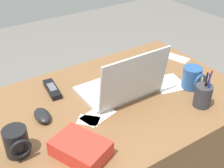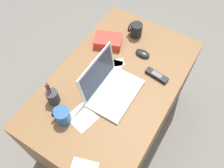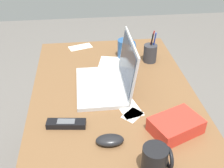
{
  "view_description": "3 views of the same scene",
  "coord_description": "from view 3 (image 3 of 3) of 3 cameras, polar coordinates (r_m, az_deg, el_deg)",
  "views": [
    {
      "loc": [
        0.56,
        0.87,
        1.47
      ],
      "look_at": [
        -0.04,
        -0.03,
        0.78
      ],
      "focal_mm": 47.29,
      "sensor_mm": 36.0,
      "label": 1
    },
    {
      "loc": [
        -0.72,
        -0.42,
        1.97
      ],
      "look_at": [
        -0.08,
        -0.03,
        0.8
      ],
      "focal_mm": 37.73,
      "sensor_mm": 36.0,
      "label": 2
    },
    {
      "loc": [
        1.01,
        -0.13,
        1.46
      ],
      "look_at": [
        -0.06,
        -0.0,
        0.75
      ],
      "focal_mm": 44.64,
      "sensor_mm": 36.0,
      "label": 3
    }
  ],
  "objects": [
    {
      "name": "desk",
      "position": [
        1.5,
        0.42,
        -13.87
      ],
      "size": [
        1.22,
        0.75,
        0.72
      ],
      "primitive_type": "cube",
      "color": "brown",
      "rests_on": "ground"
    },
    {
      "name": "laptop",
      "position": [
        1.3,
        -0.57,
        1.07
      ],
      "size": [
        0.34,
        0.26,
        0.24
      ],
      "color": "silver",
      "rests_on": "desk"
    },
    {
      "name": "computer_mouse",
      "position": [
        1.03,
        -0.44,
        -11.41
      ],
      "size": [
        0.06,
        0.11,
        0.03
      ],
      "primitive_type": "ellipsoid",
      "rotation": [
        0.0,
        0.0,
        -0.04
      ],
      "color": "black",
      "rests_on": "desk"
    },
    {
      "name": "coffee_mug_white",
      "position": [
        1.57,
        2.87,
        7.27
      ],
      "size": [
        0.09,
        0.1,
        0.1
      ],
      "color": "#26518C",
      "rests_on": "desk"
    },
    {
      "name": "coffee_mug_tall",
      "position": [
        0.93,
        8.93,
        -15.12
      ],
      "size": [
        0.08,
        0.09,
        0.1
      ],
      "color": "black",
      "rests_on": "desk"
    },
    {
      "name": "cordless_phone",
      "position": [
        1.12,
        -9.35,
        -8.03
      ],
      "size": [
        0.06,
        0.16,
        0.03
      ],
      "color": "black",
      "rests_on": "desk"
    },
    {
      "name": "pen_holder",
      "position": [
        1.54,
        7.83,
        6.32
      ],
      "size": [
        0.07,
        0.07,
        0.18
      ],
      "color": "#333338",
      "rests_on": "desk"
    },
    {
      "name": "snack_bag",
      "position": [
        1.1,
        12.92,
        -8.28
      ],
      "size": [
        0.19,
        0.22,
        0.06
      ],
      "primitive_type": "cube",
      "rotation": [
        0.0,
        0.0,
        0.4
      ],
      "color": "red",
      "rests_on": "desk"
    },
    {
      "name": "paper_note_near_laptop",
      "position": [
        1.71,
        -6.49,
        7.53
      ],
      "size": [
        0.11,
        0.15,
        0.0
      ],
      "primitive_type": "cube",
      "rotation": [
        0.0,
        0.0,
        0.32
      ],
      "color": "white",
      "rests_on": "desk"
    },
    {
      "name": "paper_note_left",
      "position": [
        1.2,
        3.48,
        -4.94
      ],
      "size": [
        0.15,
        0.12,
        0.0
      ],
      "primitive_type": "cube",
      "rotation": [
        0.0,
        0.0,
        0.26
      ],
      "color": "white",
      "rests_on": "desk"
    },
    {
      "name": "paper_note_right",
      "position": [
        1.16,
        4.24,
        -6.38
      ],
      "size": [
        0.1,
        0.1,
        0.0
      ],
      "primitive_type": "cube",
      "rotation": [
        0.0,
        0.0,
        0.77
      ],
      "color": "white",
      "rests_on": "desk"
    },
    {
      "name": "paper_note_front",
      "position": [
        1.53,
        0.14,
        4.36
      ],
      "size": [
        0.17,
        0.17,
        0.0
      ],
      "primitive_type": "cube",
      "rotation": [
        0.0,
        0.0,
        -0.23
      ],
      "color": "white",
      "rests_on": "desk"
    }
  ]
}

